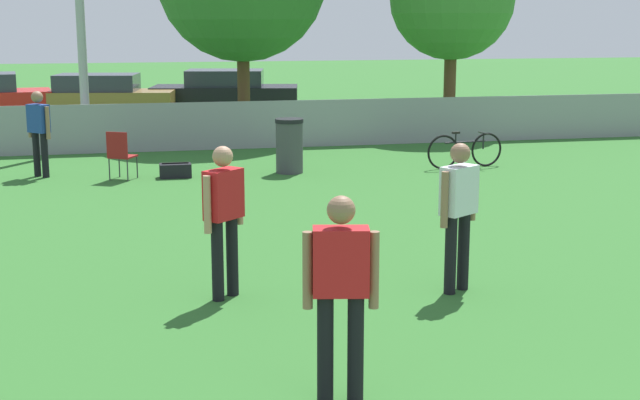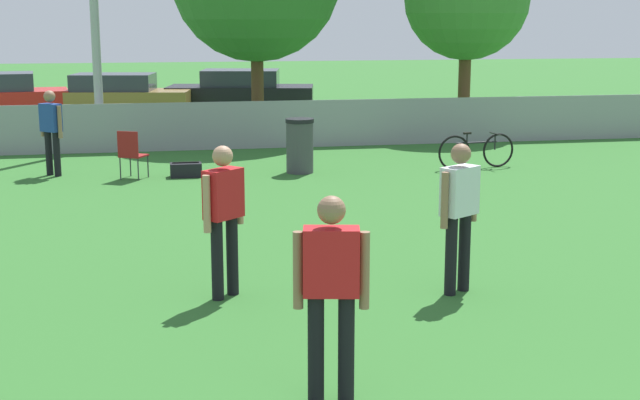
# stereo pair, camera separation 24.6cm
# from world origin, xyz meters

# --- Properties ---
(fence_backline) EXTENTS (20.75, 0.07, 1.21)m
(fence_backline) POSITION_xyz_m (0.00, 18.00, 0.55)
(fence_backline) COLOR gray
(fence_backline) RESTS_ON ground_plane
(player_receiver_white) EXTENTS (0.51, 0.42, 1.66)m
(player_receiver_white) POSITION_xyz_m (-0.61, 6.54, 0.97)
(player_receiver_white) COLOR black
(player_receiver_white) RESTS_ON ground_plane
(player_thrower_red) EXTENTS (0.58, 0.30, 1.66)m
(player_thrower_red) POSITION_xyz_m (-2.55, 4.01, 0.97)
(player_thrower_red) COLOR black
(player_thrower_red) RESTS_ON ground_plane
(player_defender_red) EXTENTS (0.47, 0.45, 1.66)m
(player_defender_red) POSITION_xyz_m (-3.13, 6.87, 0.97)
(player_defender_red) COLOR black
(player_defender_red) RESTS_ON ground_plane
(spectator_in_blue) EXTENTS (0.45, 0.44, 1.64)m
(spectator_in_blue) POSITION_xyz_m (-5.71, 15.12, 0.95)
(spectator_in_blue) COLOR black
(spectator_in_blue) RESTS_ON ground_plane
(folding_chair_sideline) EXTENTS (0.58, 0.58, 0.92)m
(folding_chair_sideline) POSITION_xyz_m (-4.22, 14.44, 0.52)
(folding_chair_sideline) COLOR #333338
(folding_chair_sideline) RESTS_ON ground_plane
(bicycle_sideline) EXTENTS (1.68, 0.44, 0.75)m
(bicycle_sideline) POSITION_xyz_m (2.58, 14.36, 0.36)
(bicycle_sideline) COLOR black
(bicycle_sideline) RESTS_ON ground_plane
(trash_bin) EXTENTS (0.55, 0.55, 1.06)m
(trash_bin) POSITION_xyz_m (-1.00, 14.56, 0.54)
(trash_bin) COLOR #3F3F44
(trash_bin) RESTS_ON ground_plane
(gear_bag_sideline) EXTENTS (0.59, 0.33, 0.29)m
(gear_bag_sideline) POSITION_xyz_m (-3.22, 14.50, 0.13)
(gear_bag_sideline) COLOR black
(gear_bag_sideline) RESTS_ON ground_plane
(parked_car_tan) EXTENTS (4.74, 2.49, 1.35)m
(parked_car_tan) POSITION_xyz_m (-4.86, 25.02, 0.66)
(parked_car_tan) COLOR black
(parked_car_tan) RESTS_ON ground_plane
(parked_car_dark) EXTENTS (4.80, 2.70, 1.39)m
(parked_car_dark) POSITION_xyz_m (-0.99, 25.62, 0.69)
(parked_car_dark) COLOR black
(parked_car_dark) RESTS_ON ground_plane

